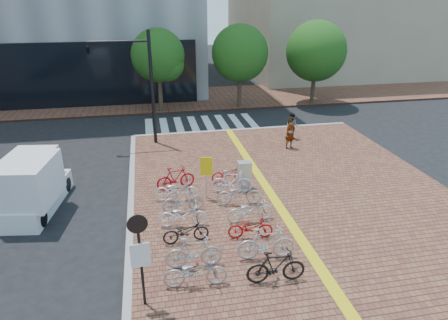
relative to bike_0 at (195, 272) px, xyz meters
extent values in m
plane|color=black|center=(1.99, 2.36, -0.65)|extent=(120.00, 120.00, 0.00)
cube|color=gray|center=(4.99, 14.36, -0.57)|extent=(14.00, 0.25, 0.15)
cube|color=brown|center=(1.99, 23.36, -0.58)|extent=(70.00, 8.00, 0.15)
cube|color=silver|center=(-1.01, 16.36, -0.64)|extent=(0.50, 4.00, 0.01)
cube|color=silver|center=(-0.01, 16.36, -0.64)|extent=(0.50, 4.00, 0.01)
cube|color=silver|center=(0.99, 16.36, -0.64)|extent=(0.50, 4.00, 0.01)
cube|color=silver|center=(1.99, 16.36, -0.64)|extent=(0.50, 4.00, 0.01)
cube|color=silver|center=(2.99, 16.36, -0.64)|extent=(0.50, 4.00, 0.01)
cube|color=silver|center=(3.99, 16.36, -0.64)|extent=(0.50, 4.00, 0.01)
cube|color=silver|center=(4.99, 16.36, -0.64)|extent=(0.50, 4.00, 0.01)
cube|color=silver|center=(5.99, 16.36, -0.64)|extent=(0.50, 4.00, 0.01)
cylinder|color=#38281E|center=(-0.01, 19.86, 0.80)|extent=(0.32, 0.32, 2.60)
sphere|color=#194714|center=(-0.01, 19.86, 3.55)|extent=(3.80, 3.80, 3.80)
sphere|color=#194714|center=(0.59, 19.56, 2.95)|extent=(2.40, 2.40, 2.40)
cylinder|color=#38281E|center=(5.99, 19.86, 0.80)|extent=(0.32, 0.32, 2.60)
sphere|color=#194714|center=(5.99, 19.86, 3.55)|extent=(4.20, 4.20, 4.20)
sphere|color=#194714|center=(6.59, 19.56, 2.95)|extent=(2.40, 2.40, 2.40)
cylinder|color=#38281E|center=(11.99, 19.86, 0.80)|extent=(0.32, 0.32, 2.60)
sphere|color=#194714|center=(11.99, 19.86, 3.55)|extent=(4.60, 4.60, 4.60)
sphere|color=#194714|center=(12.59, 19.56, 2.95)|extent=(2.40, 2.40, 2.40)
imported|color=#A7A7AC|center=(0.00, 0.00, 0.00)|extent=(1.95, 0.80, 1.00)
imported|color=#B5B5BA|center=(0.07, 0.90, 0.05)|extent=(1.84, 0.58, 1.10)
imported|color=black|center=(-0.03, 2.33, -0.07)|extent=(1.66, 0.67, 0.85)
imported|color=white|center=(-0.02, 3.40, -0.02)|extent=(1.88, 0.80, 0.96)
imported|color=#B5B4B9|center=(0.08, 4.48, 0.01)|extent=(1.73, 0.61, 1.02)
imported|color=white|center=(-0.08, 5.48, -0.01)|extent=(1.94, 0.87, 0.99)
imported|color=#B50C1D|center=(-0.03, 6.58, 0.02)|extent=(1.80, 0.81, 1.04)
imported|color=black|center=(2.39, -0.30, 0.04)|extent=(1.84, 0.61, 1.09)
imported|color=silver|center=(2.43, 0.87, 0.08)|extent=(1.98, 0.69, 1.17)
imported|color=#B00C0C|center=(2.24, 2.14, -0.08)|extent=(1.66, 0.75, 0.84)
imported|color=silver|center=(2.52, 3.26, -0.02)|extent=(1.85, 0.73, 0.96)
imported|color=#B6B6BB|center=(2.41, 4.63, -0.01)|extent=(1.92, 0.82, 0.98)
imported|color=white|center=(2.34, 5.75, 0.03)|extent=(1.83, 0.82, 1.06)
imported|color=#B30C1B|center=(2.43, 6.81, -0.08)|extent=(1.65, 0.66, 0.85)
imported|color=gray|center=(6.71, 10.46, 0.35)|extent=(0.71, 0.57, 1.69)
imported|color=#4F5564|center=(7.37, 11.96, 0.28)|extent=(0.95, 0.89, 1.56)
cube|color=silver|center=(2.96, 6.01, 0.14)|extent=(0.60, 0.44, 1.29)
cylinder|color=#B7B7BC|center=(1.18, 5.50, 0.41)|extent=(0.08, 0.08, 1.82)
cube|color=yellow|center=(1.18, 5.45, 0.97)|extent=(0.51, 0.14, 0.81)
cylinder|color=black|center=(-1.51, -0.47, 0.93)|extent=(0.08, 0.08, 2.87)
cylinder|color=black|center=(-1.51, -0.53, 2.13)|extent=(0.54, 0.10, 0.54)
cube|color=silver|center=(-1.51, -0.53, 1.17)|extent=(0.53, 0.09, 0.72)
cylinder|color=black|center=(-0.69, 12.90, 2.68)|extent=(0.19, 0.19, 6.35)
cylinder|color=black|center=(-2.27, 12.90, 5.27)|extent=(3.18, 0.13, 0.13)
imported|color=black|center=(-3.86, 12.90, 4.95)|extent=(0.28, 1.31, 0.53)
cube|color=white|center=(-5.85, 6.23, -0.23)|extent=(2.36, 4.38, 0.83)
cube|color=white|center=(-5.67, 7.42, 0.79)|extent=(2.00, 2.00, 1.20)
cube|color=white|center=(-5.96, 5.50, 0.92)|extent=(2.22, 2.84, 1.67)
cylinder|color=black|center=(-6.41, 7.81, -0.33)|extent=(0.30, 0.67, 0.65)
cylinder|color=black|center=(-4.85, 7.58, -0.33)|extent=(0.30, 0.67, 0.65)
cylinder|color=black|center=(-5.29, 4.65, -0.33)|extent=(0.30, 0.67, 0.65)
camera|label=1|loc=(-1.03, -9.58, 7.56)|focal=32.00mm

